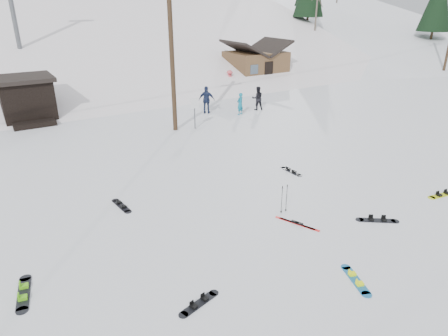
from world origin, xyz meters
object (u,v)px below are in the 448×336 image
hero_snowboard (356,280)px  hero_skis (297,223)px  utility_pole (172,48)px  cabin (256,65)px

hero_snowboard → hero_skis: 3.20m
hero_snowboard → utility_pole: bearing=14.3°
hero_skis → utility_pole: bearing=62.4°
cabin → utility_pole: bearing=-142.4°
cabin → hero_skis: (-14.05, -22.01, -1.46)m
cabin → hero_snowboard: size_ratio=3.92×
cabin → hero_skis: cabin is taller
cabin → hero_snowboard: cabin is taller
utility_pole → hero_snowboard: size_ratio=6.55×
utility_pole → cabin: 16.71m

